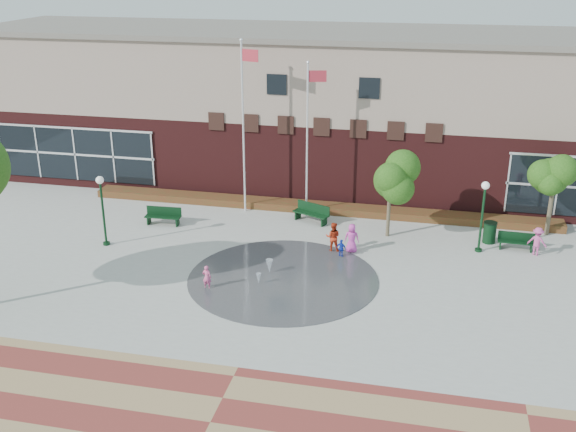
% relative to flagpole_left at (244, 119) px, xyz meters
% --- Properties ---
extents(ground, '(120.00, 120.00, 0.00)m').
position_rel_flagpole_left_xyz_m(ground, '(3.88, -10.72, -5.22)').
color(ground, '#666056').
rests_on(ground, ground).
extents(plaza_concrete, '(46.00, 18.00, 0.01)m').
position_rel_flagpole_left_xyz_m(plaza_concrete, '(3.88, -6.72, -5.22)').
color(plaza_concrete, '#A8A8A0').
rests_on(plaza_concrete, ground).
extents(paver_band, '(46.00, 6.00, 0.01)m').
position_rel_flagpole_left_xyz_m(paver_band, '(3.88, -17.72, -5.22)').
color(paver_band, maroon).
rests_on(paver_band, ground).
extents(splash_pad, '(8.40, 8.40, 0.01)m').
position_rel_flagpole_left_xyz_m(splash_pad, '(3.88, -7.72, -5.22)').
color(splash_pad, '#383A3D').
rests_on(splash_pad, ground).
extents(library_building, '(44.40, 10.40, 9.20)m').
position_rel_flagpole_left_xyz_m(library_building, '(3.88, 6.76, -0.58)').
color(library_building, '#491819').
rests_on(library_building, ground).
extents(flower_bed, '(26.00, 1.20, 0.40)m').
position_rel_flagpole_left_xyz_m(flower_bed, '(3.88, 0.88, -5.22)').
color(flower_bed, maroon).
rests_on(flower_bed, ground).
extents(flagpole_left, '(1.06, 0.41, 9.38)m').
position_rel_flagpole_left_xyz_m(flagpole_left, '(0.00, 0.00, 0.00)').
color(flagpole_left, white).
rests_on(flagpole_left, ground).
extents(flagpole_right, '(1.01, 0.32, 8.39)m').
position_rel_flagpole_left_xyz_m(flagpole_right, '(3.49, -0.10, -0.54)').
color(flagpole_right, white).
rests_on(flagpole_right, ground).
extents(lamp_left, '(0.38, 0.38, 3.55)m').
position_rel_flagpole_left_xyz_m(lamp_left, '(-5.44, -5.97, -3.02)').
color(lamp_left, black).
rests_on(lamp_left, ground).
extents(lamp_right, '(0.37, 0.37, 3.54)m').
position_rel_flagpole_left_xyz_m(lamp_right, '(12.40, -2.83, -3.02)').
color(lamp_right, black).
rests_on(lamp_right, ground).
extents(bench_left, '(1.92, 0.62, 0.95)m').
position_rel_flagpole_left_xyz_m(bench_left, '(-3.71, -2.89, -4.92)').
color(bench_left, black).
rests_on(bench_left, ground).
extents(bench_mid, '(2.08, 1.33, 1.02)m').
position_rel_flagpole_left_xyz_m(bench_mid, '(3.84, -0.85, -4.89)').
color(bench_mid, black).
rests_on(bench_mid, ground).
extents(bench_right, '(1.71, 0.53, 0.85)m').
position_rel_flagpole_left_xyz_m(bench_right, '(14.15, -2.25, -4.95)').
color(bench_right, black).
rests_on(bench_right, ground).
extents(trash_can, '(0.67, 0.67, 1.09)m').
position_rel_flagpole_left_xyz_m(trash_can, '(12.94, -1.62, -4.67)').
color(trash_can, black).
rests_on(trash_can, ground).
extents(tree_mid, '(2.59, 2.59, 4.36)m').
position_rel_flagpole_left_xyz_m(tree_mid, '(7.97, -1.86, -2.05)').
color(tree_mid, '#4C412E').
rests_on(tree_mid, ground).
extents(tree_small_right, '(2.41, 2.41, 4.12)m').
position_rel_flagpole_left_xyz_m(tree_small_right, '(15.88, 0.07, -2.22)').
color(tree_small_right, '#4C412E').
rests_on(tree_small_right, ground).
extents(water_jet_a, '(0.33, 0.33, 0.63)m').
position_rel_flagpole_left_xyz_m(water_jet_a, '(3.15, -7.30, -5.22)').
color(water_jet_a, white).
rests_on(water_jet_a, ground).
extents(water_jet_b, '(0.22, 0.22, 0.50)m').
position_rel_flagpole_left_xyz_m(water_jet_b, '(2.96, -8.47, -5.22)').
color(water_jet_b, white).
rests_on(water_jet_b, ground).
extents(child_splash, '(0.41, 0.29, 1.07)m').
position_rel_flagpole_left_xyz_m(child_splash, '(0.91, -9.30, -4.69)').
color(child_splash, '#E95991').
rests_on(child_splash, ground).
extents(adult_red, '(0.74, 0.60, 1.46)m').
position_rel_flagpole_left_xyz_m(adult_red, '(5.54, -4.26, -4.50)').
color(adult_red, red).
rests_on(adult_red, ground).
extents(adult_pink, '(0.72, 0.49, 1.43)m').
position_rel_flagpole_left_xyz_m(adult_pink, '(6.44, -4.19, -4.51)').
color(adult_pink, '#DC3FB2').
rests_on(adult_pink, ground).
extents(child_blue, '(0.56, 0.39, 0.89)m').
position_rel_flagpole_left_xyz_m(child_blue, '(6.04, -4.88, -4.78)').
color(child_blue, '#1736C4').
rests_on(child_blue, ground).
extents(person_bench, '(1.03, 0.80, 1.40)m').
position_rel_flagpole_left_xyz_m(person_bench, '(15.04, -2.65, -4.53)').
color(person_bench, '#CD4C92').
rests_on(person_bench, ground).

